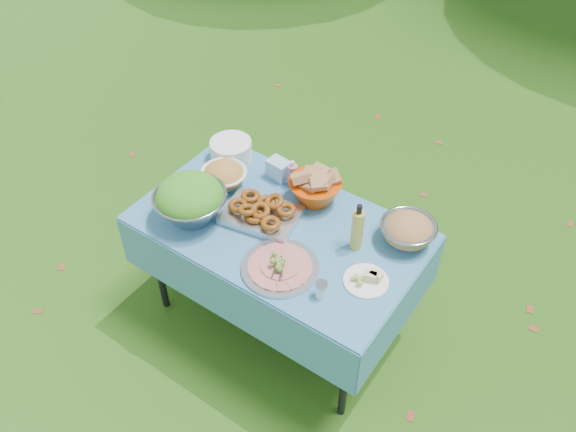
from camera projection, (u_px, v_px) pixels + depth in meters
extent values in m
plane|color=#1A3A0A|center=(280.00, 317.00, 3.64)|extent=(80.00, 80.00, 0.00)
cube|color=#74BDDF|center=(279.00, 275.00, 3.38)|extent=(1.46, 0.86, 0.76)
cylinder|color=white|center=(231.00, 150.00, 3.48)|extent=(0.25, 0.25, 0.12)
cube|color=#A1CEF5|center=(279.00, 169.00, 3.36)|extent=(0.13, 0.10, 0.11)
cylinder|color=#CA759F|center=(293.00, 173.00, 3.30)|extent=(0.07, 0.07, 0.16)
cube|color=#BABABF|center=(261.00, 212.00, 3.13)|extent=(0.43, 0.34, 0.09)
cylinder|color=#B7B8C0|center=(280.00, 262.00, 2.88)|extent=(0.50, 0.50, 0.09)
cylinder|color=gold|center=(357.00, 227.00, 2.92)|extent=(0.08, 0.08, 0.27)
cylinder|color=white|center=(366.00, 278.00, 2.83)|extent=(0.28, 0.28, 0.06)
cylinder|color=white|center=(321.00, 290.00, 2.76)|extent=(0.06, 0.06, 0.09)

